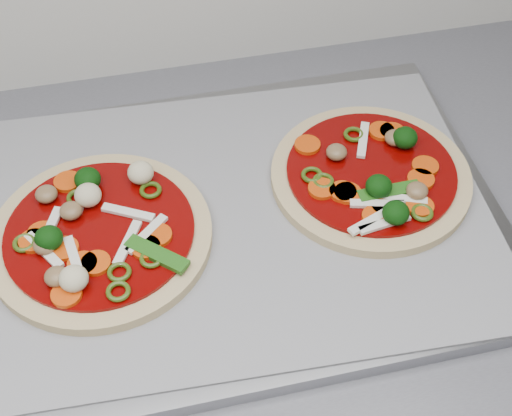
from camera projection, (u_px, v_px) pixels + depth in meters
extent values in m
cube|color=gray|center=(239.00, 219.00, 0.65)|extent=(0.47, 0.35, 0.02)
cube|color=gray|center=(239.00, 213.00, 0.65)|extent=(0.47, 0.35, 0.00)
cylinder|color=tan|center=(101.00, 237.00, 0.62)|extent=(0.20, 0.20, 0.01)
cylinder|color=#6F0400|center=(100.00, 231.00, 0.61)|extent=(0.17, 0.17, 0.00)
ellipsoid|color=#0F3B0C|center=(49.00, 238.00, 0.59)|extent=(0.02, 0.02, 0.02)
ellipsoid|color=olive|center=(71.00, 211.00, 0.62)|extent=(0.03, 0.03, 0.01)
cube|color=white|center=(128.00, 213.00, 0.62)|extent=(0.05, 0.03, 0.00)
ellipsoid|color=olive|center=(45.00, 245.00, 0.59)|extent=(0.03, 0.03, 0.01)
cube|color=white|center=(44.00, 251.00, 0.60)|extent=(0.03, 0.04, 0.00)
torus|color=#344D11|center=(119.00, 272.00, 0.58)|extent=(0.03, 0.03, 0.00)
cylinder|color=red|center=(66.00, 294.00, 0.57)|extent=(0.03, 0.03, 0.00)
cube|color=#2C6F1A|center=(157.00, 254.00, 0.59)|extent=(0.05, 0.05, 0.00)
cube|color=white|center=(147.00, 234.00, 0.61)|extent=(0.04, 0.04, 0.00)
cube|color=white|center=(128.00, 243.00, 0.60)|extent=(0.03, 0.05, 0.00)
ellipsoid|color=olive|center=(46.00, 194.00, 0.63)|extent=(0.03, 0.03, 0.01)
cube|color=white|center=(74.00, 259.00, 0.59)|extent=(0.02, 0.05, 0.00)
cylinder|color=red|center=(42.00, 233.00, 0.61)|extent=(0.04, 0.04, 0.00)
torus|color=#344D11|center=(151.00, 190.00, 0.64)|extent=(0.02, 0.02, 0.00)
torus|color=#344D11|center=(151.00, 258.00, 0.59)|extent=(0.02, 0.02, 0.00)
ellipsoid|color=beige|center=(88.00, 195.00, 0.63)|extent=(0.03, 0.03, 0.02)
torus|color=#344D11|center=(78.00, 198.00, 0.63)|extent=(0.02, 0.02, 0.00)
ellipsoid|color=#0F3B0C|center=(88.00, 179.00, 0.64)|extent=(0.02, 0.02, 0.02)
cube|color=white|center=(50.00, 229.00, 0.61)|extent=(0.03, 0.05, 0.00)
ellipsoid|color=olive|center=(56.00, 276.00, 0.57)|extent=(0.03, 0.03, 0.01)
ellipsoid|color=beige|center=(141.00, 173.00, 0.64)|extent=(0.03, 0.03, 0.02)
cylinder|color=red|center=(34.00, 241.00, 0.60)|extent=(0.03, 0.03, 0.00)
torus|color=#344D11|center=(24.00, 243.00, 0.60)|extent=(0.02, 0.02, 0.00)
ellipsoid|color=beige|center=(74.00, 279.00, 0.57)|extent=(0.03, 0.03, 0.02)
torus|color=#344D11|center=(118.00, 291.00, 0.57)|extent=(0.02, 0.02, 0.00)
cube|color=white|center=(84.00, 193.00, 0.64)|extent=(0.02, 0.05, 0.00)
cylinder|color=red|center=(64.00, 249.00, 0.60)|extent=(0.03, 0.03, 0.00)
cylinder|color=red|center=(68.00, 182.00, 0.65)|extent=(0.03, 0.03, 0.00)
cylinder|color=red|center=(158.00, 235.00, 0.61)|extent=(0.03, 0.03, 0.00)
cylinder|color=red|center=(146.00, 247.00, 0.60)|extent=(0.03, 0.03, 0.00)
cylinder|color=red|center=(96.00, 263.00, 0.59)|extent=(0.03, 0.03, 0.00)
cylinder|color=red|center=(82.00, 264.00, 0.59)|extent=(0.03, 0.03, 0.00)
cylinder|color=tan|center=(370.00, 176.00, 0.67)|extent=(0.20, 0.20, 0.01)
cylinder|color=#6F0400|center=(371.00, 171.00, 0.66)|extent=(0.17, 0.17, 0.00)
cube|color=white|center=(363.00, 140.00, 0.68)|extent=(0.03, 0.05, 0.00)
cylinder|color=red|center=(420.00, 206.00, 0.63)|extent=(0.03, 0.03, 0.00)
torus|color=#344D11|center=(323.00, 181.00, 0.65)|extent=(0.03, 0.03, 0.00)
ellipsoid|color=#0F3B0C|center=(379.00, 186.00, 0.63)|extent=(0.03, 0.03, 0.02)
cube|color=white|center=(384.00, 223.00, 0.62)|extent=(0.05, 0.01, 0.00)
torus|color=#344D11|center=(422.00, 213.00, 0.62)|extent=(0.03, 0.03, 0.00)
cylinder|color=red|center=(322.00, 189.00, 0.64)|extent=(0.04, 0.04, 0.00)
cube|color=white|center=(377.00, 204.00, 0.63)|extent=(0.05, 0.02, 0.00)
cube|color=white|center=(372.00, 220.00, 0.62)|extent=(0.05, 0.03, 0.00)
cube|color=white|center=(400.00, 199.00, 0.63)|extent=(0.05, 0.03, 0.00)
cube|color=#2C6F1A|center=(389.00, 192.00, 0.64)|extent=(0.06, 0.02, 0.00)
cylinder|color=red|center=(385.00, 205.00, 0.63)|extent=(0.03, 0.03, 0.00)
ellipsoid|color=#0F3B0C|center=(405.00, 138.00, 0.68)|extent=(0.03, 0.03, 0.02)
ellipsoid|color=olive|center=(337.00, 152.00, 0.67)|extent=(0.02, 0.02, 0.01)
torus|color=#344D11|center=(312.00, 175.00, 0.65)|extent=(0.03, 0.03, 0.00)
cylinder|color=red|center=(348.00, 193.00, 0.64)|extent=(0.03, 0.03, 0.00)
ellipsoid|color=olive|center=(417.00, 191.00, 0.64)|extent=(0.02, 0.02, 0.01)
torus|color=#344D11|center=(354.00, 134.00, 0.69)|extent=(0.02, 0.02, 0.00)
cylinder|color=red|center=(421.00, 179.00, 0.65)|extent=(0.03, 0.03, 0.00)
cylinder|color=red|center=(343.00, 192.00, 0.64)|extent=(0.03, 0.03, 0.00)
cylinder|color=red|center=(307.00, 145.00, 0.68)|extent=(0.03, 0.03, 0.00)
ellipsoid|color=olive|center=(395.00, 138.00, 0.68)|extent=(0.02, 0.02, 0.01)
cylinder|color=red|center=(392.00, 132.00, 0.69)|extent=(0.04, 0.04, 0.00)
cylinder|color=red|center=(382.00, 131.00, 0.69)|extent=(0.03, 0.03, 0.00)
cylinder|color=red|center=(425.00, 166.00, 0.66)|extent=(0.03, 0.03, 0.00)
cylinder|color=red|center=(376.00, 217.00, 0.62)|extent=(0.04, 0.04, 0.00)
ellipsoid|color=#0F3B0C|center=(396.00, 213.00, 0.61)|extent=(0.03, 0.03, 0.02)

